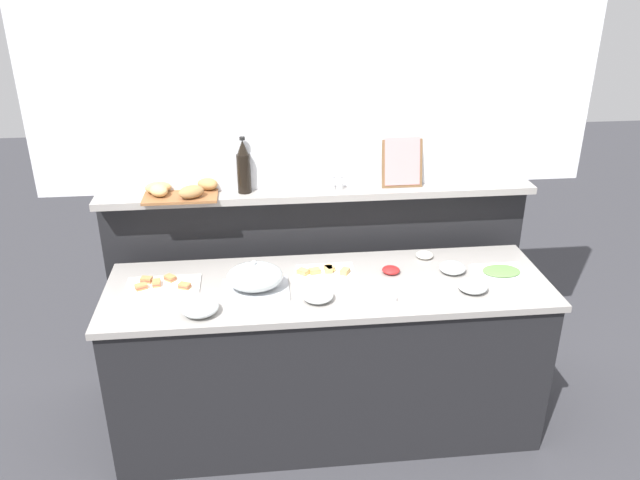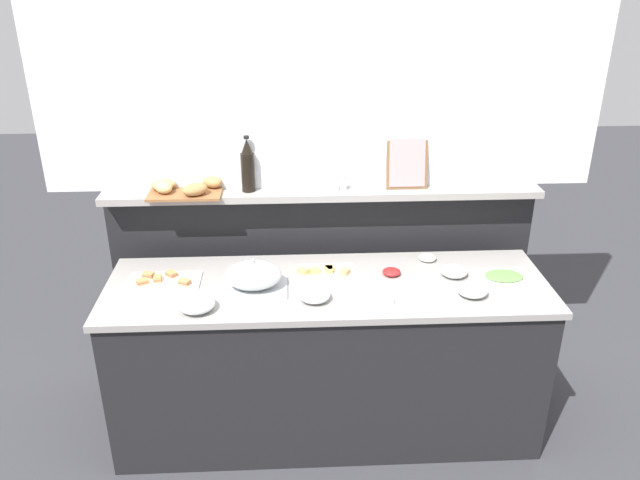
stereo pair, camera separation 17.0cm
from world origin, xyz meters
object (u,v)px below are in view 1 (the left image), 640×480
(glass_bowl_large, at_px, (452,268))
(sandwich_platter_rear, at_px, (325,273))
(glass_bowl_medium, at_px, (318,295))
(serving_cloche, at_px, (255,278))
(glass_bowl_extra, at_px, (200,308))
(condiment_bowl_teal, at_px, (425,255))
(salt_shaker, at_px, (332,183))
(condiment_bowl_red, at_px, (391,270))
(pepper_shaker, at_px, (340,183))
(cold_cuts_platter, at_px, (501,272))
(glass_bowl_small, at_px, (473,286))
(framed_picture, at_px, (402,161))
(sandwich_platter_side, at_px, (162,284))
(wine_bottle_dark, at_px, (244,168))
(napkin_stack, at_px, (374,294))
(bread_basket, at_px, (178,190))

(glass_bowl_large, bearing_deg, sandwich_platter_rear, 175.77)
(glass_bowl_medium, bearing_deg, serving_cloche, 156.64)
(glass_bowl_extra, distance_m, condiment_bowl_teal, 1.31)
(salt_shaker, bearing_deg, serving_cloche, -132.67)
(glass_bowl_extra, height_order, condiment_bowl_red, glass_bowl_extra)
(condiment_bowl_teal, height_order, pepper_shaker, pepper_shaker)
(cold_cuts_platter, distance_m, glass_bowl_extra, 1.59)
(glass_bowl_large, xyz_separation_m, condiment_bowl_teal, (-0.10, 0.19, -0.01))
(sandwich_platter_rear, distance_m, glass_bowl_extra, 0.72)
(condiment_bowl_teal, bearing_deg, glass_bowl_large, -61.79)
(cold_cuts_platter, distance_m, serving_cloche, 1.31)
(glass_bowl_small, distance_m, condiment_bowl_red, 0.44)
(condiment_bowl_teal, distance_m, framed_picture, 0.54)
(glass_bowl_small, bearing_deg, pepper_shaker, 134.58)
(glass_bowl_large, distance_m, pepper_shaker, 0.78)
(glass_bowl_medium, distance_m, pepper_shaker, 0.74)
(sandwich_platter_rear, xyz_separation_m, glass_bowl_large, (0.68, -0.05, 0.02))
(glass_bowl_large, relative_size, condiment_bowl_teal, 1.46)
(cold_cuts_platter, xyz_separation_m, glass_bowl_small, (-0.22, -0.17, 0.02))
(cold_cuts_platter, xyz_separation_m, condiment_bowl_teal, (-0.36, 0.23, 0.01))
(sandwich_platter_side, height_order, pepper_shaker, pepper_shaker)
(glass_bowl_large, bearing_deg, framed_picture, 114.52)
(wine_bottle_dark, height_order, pepper_shaker, wine_bottle_dark)
(condiment_bowl_teal, bearing_deg, napkin_stack, -132.14)
(sandwich_platter_side, height_order, bread_basket, bread_basket)
(salt_shaker, bearing_deg, bread_basket, -179.93)
(sandwich_platter_side, xyz_separation_m, glass_bowl_extra, (0.21, -0.30, 0.02))
(serving_cloche, relative_size, salt_shaker, 3.91)
(condiment_bowl_red, height_order, napkin_stack, same)
(salt_shaker, bearing_deg, condiment_bowl_red, -53.38)
(cold_cuts_platter, relative_size, napkin_stack, 1.58)
(bread_basket, bearing_deg, condiment_bowl_teal, -8.78)
(napkin_stack, height_order, wine_bottle_dark, wine_bottle_dark)
(condiment_bowl_red, relative_size, wine_bottle_dark, 0.30)
(napkin_stack, relative_size, salt_shaker, 1.95)
(napkin_stack, bearing_deg, condiment_bowl_red, 60.27)
(serving_cloche, xyz_separation_m, pepper_shaker, (0.49, 0.49, 0.31))
(cold_cuts_platter, distance_m, condiment_bowl_red, 0.59)
(pepper_shaker, bearing_deg, glass_bowl_large, -35.53)
(condiment_bowl_red, bearing_deg, sandwich_platter_rear, 176.58)
(sandwich_platter_side, height_order, wine_bottle_dark, wine_bottle_dark)
(napkin_stack, distance_m, framed_picture, 0.85)
(serving_cloche, bearing_deg, condiment_bowl_red, 9.26)
(condiment_bowl_red, xyz_separation_m, napkin_stack, (-0.14, -0.24, -0.00))
(condiment_bowl_red, height_order, wine_bottle_dark, wine_bottle_dark)
(sandwich_platter_rear, relative_size, condiment_bowl_red, 3.23)
(condiment_bowl_red, relative_size, salt_shaker, 1.10)
(napkin_stack, bearing_deg, salt_shaker, 102.53)
(cold_cuts_platter, distance_m, salt_shaker, 1.04)
(condiment_bowl_teal, height_order, framed_picture, framed_picture)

